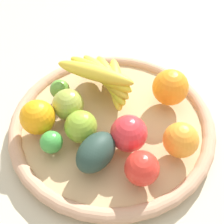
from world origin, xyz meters
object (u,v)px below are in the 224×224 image
object	(u,v)px
banana_bunch	(105,77)
orange_2	(181,140)
lime_1	(51,142)
orange_0	(38,117)
orange_1	(170,87)
apple_3	(81,127)
apple_2	(129,133)
apple_0	(68,104)
lemon_0	(95,70)
apple_1	(142,168)
lime_0	(60,89)
avocado	(96,152)

from	to	relation	value
banana_bunch	orange_2	world-z (taller)	banana_bunch
lime_1	orange_0	xyz separation A→B (m)	(0.06, 0.00, 0.01)
orange_1	apple_3	size ratio (longest dim) A/B	1.22
orange_2	apple_2	distance (m)	0.10
apple_3	apple_0	distance (m)	0.07
lemon_0	apple_2	world-z (taller)	apple_2
orange_0	apple_0	xyz separation A→B (m)	(0.00, -0.07, -0.00)
apple_1	apple_0	world-z (taller)	apple_0
lime_0	apple_0	size ratio (longest dim) A/B	0.67
lime_0	orange_0	size ratio (longest dim) A/B	0.63
apple_3	apple_2	xyz separation A→B (m)	(-0.07, -0.07, 0.00)
orange_1	apple_0	world-z (taller)	orange_1
apple_0	apple_2	distance (m)	0.15
lime_0	orange_2	size ratio (longest dim) A/B	0.66
lime_1	apple_0	bearing A→B (deg)	-46.71
apple_1	lemon_0	size ratio (longest dim) A/B	0.96
lime_1	lemon_0	distance (m)	0.23
orange_1	orange_2	size ratio (longest dim) A/B	1.16
banana_bunch	orange_1	size ratio (longest dim) A/B	2.25
apple_0	orange_1	bearing A→B (deg)	-109.59
banana_bunch	apple_2	size ratio (longest dim) A/B	2.47
banana_bunch	orange_0	bearing A→B (deg)	97.65
lime_1	avocado	bearing A→B (deg)	-139.13
orange_1	orange_2	distance (m)	0.14
lime_0	apple_1	xyz separation A→B (m)	(-0.27, -0.04, 0.01)
lime_1	lemon_0	bearing A→B (deg)	-50.78
orange_2	orange_1	bearing A→B (deg)	-30.31
lime_0	banana_bunch	distance (m)	0.11
avocado	apple_1	xyz separation A→B (m)	(-0.07, -0.05, 0.00)
avocado	banana_bunch	xyz separation A→B (m)	(0.16, -0.11, 0.02)
lime_0	apple_2	xyz separation A→B (m)	(-0.20, -0.06, 0.01)
orange_2	apple_1	bearing A→B (deg)	96.21
orange_0	orange_2	size ratio (longest dim) A/B	1.05
orange_2	lime_1	bearing A→B (deg)	58.03
apple_1	apple_2	bearing A→B (deg)	-15.57
lime_1	apple_2	distance (m)	0.15
orange_1	orange_0	xyz separation A→B (m)	(0.07, 0.28, -0.00)
banana_bunch	lemon_0	xyz separation A→B (m)	(0.06, -0.00, -0.02)
lime_1	banana_bunch	xyz separation A→B (m)	(0.09, -0.17, 0.02)
avocado	orange_0	size ratio (longest dim) A/B	1.28
avocado	apple_3	bearing A→B (deg)	-2.48
apple_3	lemon_0	bearing A→B (deg)	-37.25
lemon_0	apple_0	xyz separation A→B (m)	(-0.08, 0.11, 0.01)
avocado	orange_2	distance (m)	0.16
avocado	apple_3	distance (m)	0.07
orange_1	apple_2	world-z (taller)	orange_1
lime_1	apple_1	bearing A→B (deg)	-141.43
apple_2	lemon_0	bearing A→B (deg)	-10.87
orange_1	lime_0	bearing A→B (deg)	56.12
lime_0	apple_0	xyz separation A→B (m)	(-0.06, 0.01, 0.01)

